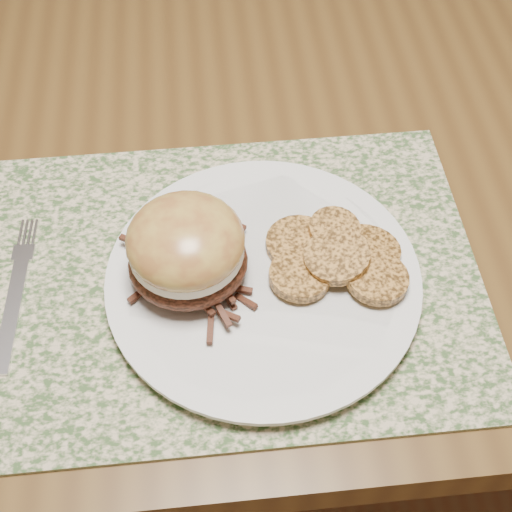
{
  "coord_description": "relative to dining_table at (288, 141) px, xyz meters",
  "views": [
    {
      "loc": [
        -0.1,
        -0.62,
        1.28
      ],
      "look_at": [
        -0.07,
        -0.26,
        0.79
      ],
      "focal_mm": 50.0,
      "sensor_mm": 36.0,
      "label": 1
    }
  ],
  "objects": [
    {
      "name": "fork",
      "position": [
        -0.28,
        -0.25,
        0.09
      ],
      "size": [
        0.02,
        0.16,
        0.0
      ],
      "rotation": [
        0.0,
        0.0,
        -0.06
      ],
      "color": "silver",
      "rests_on": "placemat"
    },
    {
      "name": "roasted_potatoes",
      "position": [
        0.0,
        -0.26,
        0.11
      ],
      "size": [
        0.14,
        0.12,
        0.03
      ],
      "color": "#B67B35",
      "rests_on": "dinner_plate"
    },
    {
      "name": "dinner_plate",
      "position": [
        -0.06,
        -0.26,
        0.09
      ],
      "size": [
        0.26,
        0.26,
        0.02
      ],
      "primitive_type": "cylinder",
      "color": "white",
      "rests_on": "placemat"
    },
    {
      "name": "pork_sandwich",
      "position": [
        -0.12,
        -0.26,
        0.14
      ],
      "size": [
        0.1,
        0.1,
        0.08
      ],
      "rotation": [
        0.0,
        0.0,
        -0.01
      ],
      "color": "black",
      "rests_on": "dinner_plate"
    },
    {
      "name": "dining_table",
      "position": [
        0.0,
        0.0,
        0.0
      ],
      "size": [
        1.5,
        0.9,
        0.75
      ],
      "color": "brown",
      "rests_on": "ground"
    },
    {
      "name": "placemat",
      "position": [
        -0.09,
        -0.25,
        0.08
      ],
      "size": [
        0.45,
        0.33,
        0.0
      ],
      "primitive_type": "cube",
      "color": "#39542B",
      "rests_on": "dining_table"
    },
    {
      "name": "ground",
      "position": [
        0.0,
        0.0,
        -0.67
      ],
      "size": [
        3.5,
        3.5,
        0.0
      ],
      "primitive_type": "plane",
      "color": "brown",
      "rests_on": "ground"
    }
  ]
}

